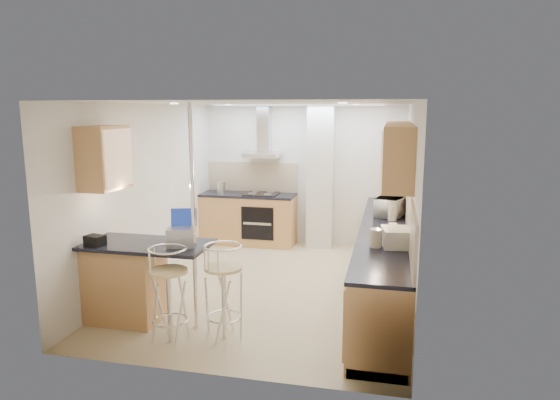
% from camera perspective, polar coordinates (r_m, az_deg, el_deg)
% --- Properties ---
extents(ground, '(4.80, 4.80, 0.00)m').
position_cam_1_polar(ground, '(7.03, -0.89, -9.81)').
color(ground, tan).
rests_on(ground, ground).
extents(room_shell, '(3.64, 4.84, 2.51)m').
position_cam_1_polar(room_shell, '(6.95, 2.40, 3.07)').
color(room_shell, silver).
rests_on(room_shell, ground).
extents(right_counter, '(0.63, 4.40, 0.92)m').
position_cam_1_polar(right_counter, '(6.70, 11.75, -6.89)').
color(right_counter, tan).
rests_on(right_counter, ground).
extents(back_counter, '(1.70, 0.63, 0.92)m').
position_cam_1_polar(back_counter, '(9.09, -3.62, -2.13)').
color(back_counter, tan).
rests_on(back_counter, ground).
extents(peninsula, '(1.47, 0.72, 0.94)m').
position_cam_1_polar(peninsula, '(5.97, -15.00, -9.07)').
color(peninsula, tan).
rests_on(peninsula, ground).
extents(microwave, '(0.46, 0.57, 0.28)m').
position_cam_1_polar(microwave, '(7.23, 12.46, -0.77)').
color(microwave, white).
rests_on(microwave, right_counter).
extents(laptop, '(0.35, 0.30, 0.20)m').
position_cam_1_polar(laptop, '(5.58, -11.27, -4.19)').
color(laptop, '#A4A5AC').
rests_on(laptop, peninsula).
extents(bag, '(0.24, 0.19, 0.11)m').
position_cam_1_polar(bag, '(5.88, -20.39, -4.35)').
color(bag, black).
rests_on(bag, peninsula).
extents(bar_stool_near, '(0.51, 0.51, 1.03)m').
position_cam_1_polar(bar_stool_near, '(5.41, -12.55, -10.54)').
color(bar_stool_near, '#D7B874').
rests_on(bar_stool_near, ground).
extents(bar_stool_end, '(0.58, 0.58, 1.04)m').
position_cam_1_polar(bar_stool_end, '(5.41, -6.44, -10.34)').
color(bar_stool_end, '#D7B874').
rests_on(bar_stool_end, ground).
extents(jar_a, '(0.15, 0.15, 0.20)m').
position_cam_1_polar(jar_a, '(7.00, 12.72, -1.46)').
color(jar_a, beige).
rests_on(jar_a, right_counter).
extents(jar_b, '(0.12, 0.12, 0.14)m').
position_cam_1_polar(jar_b, '(8.02, 12.83, -0.21)').
color(jar_b, beige).
rests_on(jar_b, right_counter).
extents(jar_c, '(0.16, 0.16, 0.20)m').
position_cam_1_polar(jar_c, '(5.62, 10.91, -4.29)').
color(jar_c, '#C1B69A').
rests_on(jar_c, right_counter).
extents(jar_d, '(0.10, 0.10, 0.14)m').
position_cam_1_polar(jar_d, '(6.22, 12.75, -3.24)').
color(jar_d, white).
rests_on(jar_d, right_counter).
extents(bread_bin, '(0.36, 0.43, 0.20)m').
position_cam_1_polar(bread_bin, '(5.69, 13.17, -4.19)').
color(bread_bin, beige).
rests_on(bread_bin, right_counter).
extents(kettle, '(0.16, 0.16, 0.20)m').
position_cam_1_polar(kettle, '(9.14, -6.76, 1.48)').
color(kettle, silver).
rests_on(kettle, back_counter).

